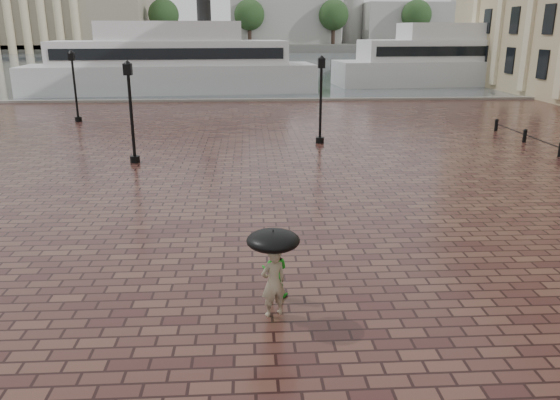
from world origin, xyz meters
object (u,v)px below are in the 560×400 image
Objects in this scene: child_pedestrian at (275,270)px; ferry_near at (172,64)px; street_lamps at (170,97)px; adult_pedestrian at (273,283)px; ferry_far at (459,60)px.

ferry_near is at bearing -66.61° from child_pedestrian.
street_lamps reaches higher than adult_pedestrian.
child_pedestrian is 0.04× the size of ferry_near.
adult_pedestrian is at bearing -76.65° from street_lamps.
ferry_far is (27.22, 29.81, 0.33)m from street_lamps.
ferry_near is (-7.73, 42.63, 2.06)m from child_pedestrian.
child_pedestrian is (4.73, -18.70, -1.71)m from street_lamps.
street_lamps is 12.47× the size of child_pedestrian.
street_lamps reaches higher than child_pedestrian.
ferry_near reaches higher than child_pedestrian.
street_lamps is 40.37m from ferry_far.
adult_pedestrian is 1.21× the size of child_pedestrian.
ferry_near is at bearing 97.16° from street_lamps.
street_lamps is at bearing -136.74° from ferry_far.
adult_pedestrian is at bearing -118.89° from ferry_far.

